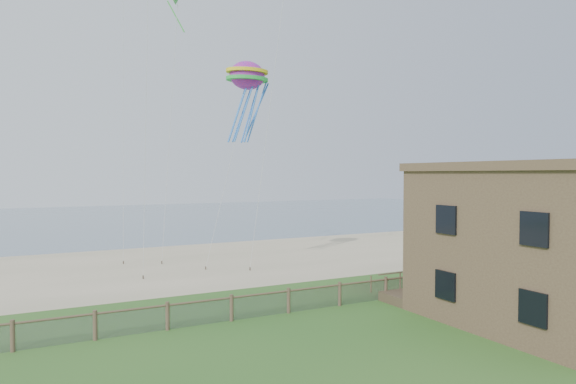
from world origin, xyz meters
The scene contains 8 objects.
ground centered at (0.00, 0.00, 0.00)m, with size 160.00×160.00×0.00m, color #2B5E20.
sand_beach centered at (0.00, 22.00, 0.00)m, with size 72.00×20.00×0.02m, color tan.
ocean centered at (0.00, 66.00, 0.00)m, with size 160.00×68.00×0.02m, color slate.
chainlink_fence centered at (0.00, 6.00, 0.55)m, with size 36.20×0.20×1.25m, color #50382D, non-canonical shape.
motel_deck centered at (13.00, 5.00, 0.25)m, with size 15.00×2.00×0.50m, color brown.
picnic_table centered at (7.93, 0.45, 0.36)m, with size 1.70×1.29×0.72m, color brown, non-canonical shape.
octopus_kite centered at (2.03, 15.93, 11.94)m, with size 2.97×2.10×6.12m, color #FF286C, non-canonical shape.
kite_green centered at (-1.93, 18.67, 18.30)m, with size 1.15×0.70×2.78m, color green, non-canonical shape.
Camera 1 is at (-11.58, -16.24, 6.86)m, focal length 32.00 mm.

